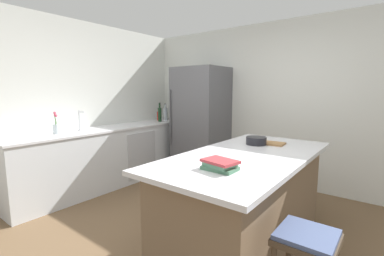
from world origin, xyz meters
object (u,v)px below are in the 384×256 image
at_px(sink_faucet, 80,120).
at_px(whiskey_bottle, 174,114).
at_px(kitchen_island, 246,199).
at_px(gin_bottle, 165,113).
at_px(refrigerator, 201,122).
at_px(flower_vase, 56,127).
at_px(hot_sauce_bottle, 158,116).
at_px(wine_bottle, 160,114).
at_px(soda_bottle, 165,114).
at_px(mixing_bowl, 256,141).
at_px(cutting_board, 271,143).
at_px(bar_stool, 306,250).
at_px(cookbook_stack, 220,165).

height_order(sink_faucet, whiskey_bottle, sink_faucet).
distance_m(kitchen_island, gin_bottle, 3.13).
relative_size(refrigerator, flower_vase, 6.26).
height_order(refrigerator, hot_sauce_bottle, refrigerator).
height_order(kitchen_island, wine_bottle, wine_bottle).
xyz_separation_m(flower_vase, gin_bottle, (-0.03, 2.20, 0.04)).
relative_size(whiskey_bottle, hot_sauce_bottle, 1.23).
relative_size(soda_bottle, mixing_bowl, 1.47).
bearing_deg(gin_bottle, flower_vase, -89.28).
bearing_deg(flower_vase, refrigerator, 66.40).
bearing_deg(kitchen_island, sink_faucet, -175.32).
height_order(soda_bottle, cutting_board, soda_bottle).
xyz_separation_m(gin_bottle, mixing_bowl, (2.49, -1.15, -0.10)).
relative_size(kitchen_island, refrigerator, 1.11).
bearing_deg(sink_faucet, gin_bottle, 90.27).
bearing_deg(flower_vase, wine_bottle, 86.94).
bearing_deg(cutting_board, gin_bottle, 158.50).
bearing_deg(refrigerator, kitchen_island, -42.85).
bearing_deg(hot_sauce_bottle, soda_bottle, 35.78).
distance_m(soda_bottle, hot_sauce_bottle, 0.14).
distance_m(hot_sauce_bottle, wine_bottle, 0.17).
distance_m(kitchen_island, mixing_bowl, 0.70).
height_order(bar_stool, hot_sauce_bottle, hot_sauce_bottle).
bearing_deg(flower_vase, sink_faucet, 92.96).
bearing_deg(whiskey_bottle, refrigerator, -11.87).
height_order(bar_stool, soda_bottle, soda_bottle).
bearing_deg(cutting_board, kitchen_island, -90.15).
height_order(refrigerator, sink_faucet, refrigerator).
height_order(whiskey_bottle, hot_sauce_bottle, whiskey_bottle).
bearing_deg(kitchen_island, soda_bottle, 148.82).
relative_size(kitchen_island, cookbook_stack, 7.43).
distance_m(kitchen_island, bar_stool, 0.95).
relative_size(bar_stool, flower_vase, 2.13).
height_order(refrigerator, mixing_bowl, refrigerator).
distance_m(bar_stool, soda_bottle, 3.90).
height_order(flower_vase, mixing_bowl, flower_vase).
distance_m(gin_bottle, hot_sauce_bottle, 0.19).
xyz_separation_m(kitchen_island, refrigerator, (-1.66, 1.54, 0.49)).
bearing_deg(kitchen_island, refrigerator, 137.15).
relative_size(soda_bottle, wine_bottle, 0.93).
xyz_separation_m(whiskey_bottle, cookbook_stack, (2.52, -2.30, -0.09)).
xyz_separation_m(refrigerator, gin_bottle, (-0.95, 0.08, 0.11)).
xyz_separation_m(whiskey_bottle, gin_bottle, (-0.15, -0.09, 0.01)).
relative_size(soda_bottle, cookbook_stack, 1.16).
relative_size(flower_vase, cutting_board, 1.03).
bearing_deg(bar_stool, flower_vase, 179.19).
bearing_deg(wine_bottle, kitchen_island, -28.29).
distance_m(wine_bottle, mixing_bowl, 2.51).
xyz_separation_m(kitchen_island, flower_vase, (-2.58, -0.57, 0.56)).
bearing_deg(cutting_board, wine_bottle, 163.39).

